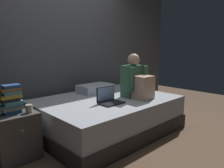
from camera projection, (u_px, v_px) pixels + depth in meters
name	position (u px, v px, depth m)	size (l,w,h in m)	color
ground_plane	(111.00, 140.00, 2.90)	(8.00, 8.00, 0.00)	brown
wall_back	(61.00, 41.00, 3.52)	(5.60, 0.10, 2.70)	#4C4F54
bed	(107.00, 114.00, 3.21)	(2.00, 1.50, 0.50)	#332D2B
nightstand	(15.00, 136.00, 2.39)	(0.44, 0.46, 0.54)	#474442
person_sitting	(136.00, 81.00, 3.18)	(0.39, 0.44, 0.66)	#38664C
laptop	(109.00, 99.00, 2.88)	(0.32, 0.23, 0.22)	black
pillow	(95.00, 88.00, 3.57)	(0.56, 0.36, 0.13)	silver
book_stack	(11.00, 99.00, 2.30)	(0.22, 0.17, 0.31)	#284C84
mug	(29.00, 109.00, 2.34)	(0.08, 0.08, 0.09)	#BCB2A3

